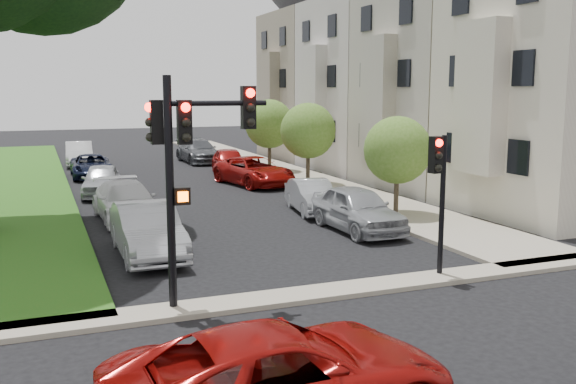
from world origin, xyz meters
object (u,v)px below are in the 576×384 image
object	(u,v)px
car_parked_8	(92,166)
small_tree_c	(269,124)
traffic_signal_main	(187,150)
car_parked_3	(229,161)
car_parked_6	(126,202)
car_parked_0	(357,209)
traffic_signal_secondary	(439,180)
car_cross_near	(283,375)
small_tree_b	(308,131)
car_parked_1	(312,196)
car_parked_2	(254,171)
car_parked_5	(147,230)
car_parked_4	(199,151)
car_parked_7	(102,180)
car_parked_9	(79,154)
small_tree_a	(397,150)

from	to	relation	value
car_parked_8	small_tree_c	bearing A→B (deg)	-7.39
traffic_signal_main	car_parked_3	world-z (taller)	traffic_signal_main
car_parked_6	car_parked_8	xyz separation A→B (m)	(-0.20, 12.56, -0.07)
small_tree_c	car_parked_0	world-z (taller)	small_tree_c
car_parked_8	traffic_signal_secondary	bearing A→B (deg)	-73.07
small_tree_c	car_cross_near	xyz separation A→B (m)	(-9.47, -26.77, -2.10)
small_tree_c	small_tree_b	bearing A→B (deg)	-90.00
car_parked_6	car_parked_1	bearing A→B (deg)	-11.38
car_cross_near	car_parked_2	distance (m)	23.42
car_cross_near	traffic_signal_secondary	bearing A→B (deg)	-52.63
car_parked_5	traffic_signal_main	bearing A→B (deg)	-88.44
small_tree_c	car_parked_3	distance (m)	3.18
traffic_signal_secondary	car_parked_4	distance (m)	28.10
car_parked_7	car_parked_8	world-z (taller)	car_parked_7
car_parked_5	traffic_signal_secondary	bearing A→B (deg)	-37.20
car_parked_4	car_parked_9	xyz separation A→B (m)	(-7.46, 1.03, -0.00)
small_tree_b	traffic_signal_secondary	xyz separation A→B (m)	(-3.23, -15.83, -0.20)
car_cross_near	car_parked_6	world-z (taller)	car_cross_near
car_parked_6	car_parked_2	bearing A→B (deg)	40.12
car_parked_0	car_parked_8	size ratio (longest dim) A/B	0.98
car_parked_4	car_parked_6	bearing A→B (deg)	-113.94
small_tree_b	traffic_signal_main	bearing A→B (deg)	-121.30
small_tree_b	car_parked_2	size ratio (longest dim) A/B	0.81
traffic_signal_secondary	car_cross_near	distance (m)	8.39
car_parked_9	car_parked_2	bearing A→B (deg)	-54.56
car_parked_5	car_parked_1	bearing A→B (deg)	31.32
car_parked_5	car_parked_6	xyz separation A→B (m)	(0.12, 5.44, -0.06)
small_tree_b	car_parked_3	xyz separation A→B (m)	(-2.40, 5.84, -2.02)
car_cross_near	small_tree_c	bearing A→B (deg)	-22.37
traffic_signal_main	car_parked_6	size ratio (longest dim) A/B	1.04
car_parked_4	small_tree_b	bearing A→B (deg)	-80.20
car_parked_3	car_parked_6	world-z (taller)	car_parked_3
traffic_signal_secondary	car_parked_5	xyz separation A→B (m)	(-6.53, 4.90, -1.79)
traffic_signal_secondary	small_tree_a	bearing A→B (deg)	66.31
small_tree_b	car_parked_7	xyz separation A→B (m)	(-9.91, 0.62, -2.04)
car_parked_2	car_parked_6	distance (m)	9.84
car_parked_3	car_parked_5	xyz separation A→B (m)	(-7.35, -16.76, 0.03)
small_tree_b	car_parked_0	xyz separation A→B (m)	(-2.53, -10.15, -1.99)
car_parked_6	car_parked_7	bearing A→B (deg)	89.74
car_parked_4	car_parked_5	bearing A→B (deg)	-109.46
small_tree_b	car_parked_3	size ratio (longest dim) A/B	0.95
small_tree_c	car_parked_3	bearing A→B (deg)	175.60
car_cross_near	car_parked_2	bearing A→B (deg)	-20.38
small_tree_b	car_parked_5	xyz separation A→B (m)	(-9.75, -10.92, -1.99)
traffic_signal_secondary	car_parked_2	world-z (taller)	traffic_signal_secondary
traffic_signal_main	car_cross_near	distance (m)	6.02
small_tree_b	car_parked_4	xyz separation A→B (m)	(-2.62, 12.21, -2.00)
car_parked_0	car_parked_7	world-z (taller)	car_parked_0
traffic_signal_secondary	car_parked_9	xyz separation A→B (m)	(-6.86, 29.07, -1.81)
car_cross_near	car_parked_8	size ratio (longest dim) A/B	1.12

